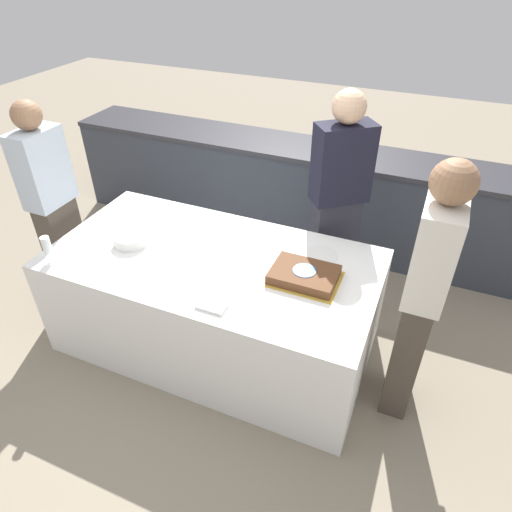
# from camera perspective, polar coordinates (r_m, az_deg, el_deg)

# --- Properties ---
(ground_plane) EXTENTS (14.00, 14.00, 0.00)m
(ground_plane) POSITION_cam_1_polar(r_m,az_deg,el_deg) (3.46, -4.76, -10.43)
(ground_plane) COLOR gray
(back_counter) EXTENTS (4.40, 0.58, 0.92)m
(back_counter) POSITION_cam_1_polar(r_m,az_deg,el_deg) (4.40, 4.64, 8.13)
(back_counter) COLOR #333842
(back_counter) RESTS_ON ground_plane
(dining_table) EXTENTS (2.14, 1.10, 0.76)m
(dining_table) POSITION_cam_1_polar(r_m,az_deg,el_deg) (3.20, -5.09, -5.72)
(dining_table) COLOR white
(dining_table) RESTS_ON ground_plane
(cake) EXTENTS (0.43, 0.32, 0.07)m
(cake) POSITION_cam_1_polar(r_m,az_deg,el_deg) (2.77, 6.02, -2.37)
(cake) COLOR gold
(cake) RESTS_ON dining_table
(plate_stack) EXTENTS (0.23, 0.23, 0.07)m
(plate_stack) POSITION_cam_1_polar(r_m,az_deg,el_deg) (3.18, -15.40, 2.09)
(plate_stack) COLOR white
(plate_stack) RESTS_ON dining_table
(wine_glass) EXTENTS (0.06, 0.06, 0.18)m
(wine_glass) POSITION_cam_1_polar(r_m,az_deg,el_deg) (3.14, -24.71, 1.21)
(wine_glass) COLOR white
(wine_glass) RESTS_ON dining_table
(side_plate_near_cake) EXTENTS (0.21, 0.21, 0.00)m
(side_plate_near_cake) POSITION_cam_1_polar(r_m,az_deg,el_deg) (3.00, 8.23, 0.18)
(side_plate_near_cake) COLOR white
(side_plate_near_cake) RESTS_ON dining_table
(utensil_pile) EXTENTS (0.17, 0.10, 0.02)m
(utensil_pile) POSITION_cam_1_polar(r_m,az_deg,el_deg) (2.58, -5.56, -6.24)
(utensil_pile) COLOR white
(utensil_pile) RESTS_ON dining_table
(person_cutting_cake) EXTENTS (0.43, 0.40, 1.70)m
(person_cutting_cake) POSITION_cam_1_polar(r_m,az_deg,el_deg) (3.33, 10.17, 6.38)
(person_cutting_cake) COLOR #282833
(person_cutting_cake) RESTS_ON ground_plane
(person_seated_left) EXTENTS (0.20, 0.34, 1.62)m
(person_seated_left) POSITION_cam_1_polar(r_m,az_deg,el_deg) (3.64, -23.95, 5.55)
(person_seated_left) COLOR #4C4238
(person_seated_left) RESTS_ON ground_plane
(person_seated_right) EXTENTS (0.22, 0.38, 1.66)m
(person_seated_right) POSITION_cam_1_polar(r_m,az_deg,el_deg) (2.64, 20.08, -4.60)
(person_seated_right) COLOR #4C4238
(person_seated_right) RESTS_ON ground_plane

